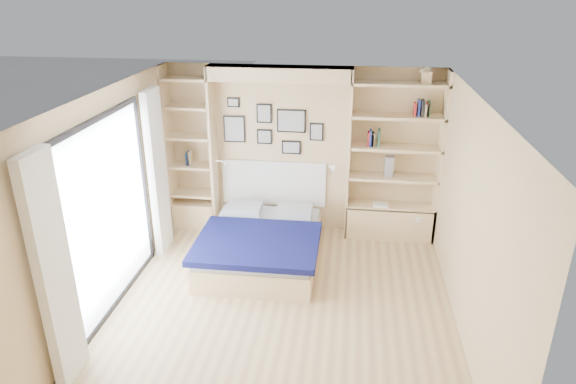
# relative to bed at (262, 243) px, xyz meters

# --- Properties ---
(ground) EXTENTS (4.50, 4.50, 0.00)m
(ground) POSITION_rel_bed_xyz_m (0.42, -1.12, -0.26)
(ground) COLOR tan
(ground) RESTS_ON ground
(room_shell) EXTENTS (4.50, 4.50, 4.50)m
(room_shell) POSITION_rel_bed_xyz_m (0.03, 0.40, 0.81)
(room_shell) COLOR tan
(room_shell) RESTS_ON ground
(bed) EXTENTS (1.59, 2.10, 1.07)m
(bed) POSITION_rel_bed_xyz_m (0.00, 0.00, 0.00)
(bed) COLOR beige
(bed) RESTS_ON ground
(photo_gallery) EXTENTS (1.48, 0.02, 0.82)m
(photo_gallery) POSITION_rel_bed_xyz_m (-0.03, 1.10, 1.34)
(photo_gallery) COLOR black
(photo_gallery) RESTS_ON ground
(reading_lamps) EXTENTS (1.92, 0.12, 0.15)m
(reading_lamps) POSITION_rel_bed_xyz_m (0.12, 0.88, 0.84)
(reading_lamps) COLOR silver
(reading_lamps) RESTS_ON ground
(shelf_decor) EXTENTS (3.49, 0.23, 2.03)m
(shelf_decor) POSITION_rel_bed_xyz_m (1.51, 0.95, 1.43)
(shelf_decor) COLOR #A51E1E
(shelf_decor) RESTS_ON ground
(deck_chair) EXTENTS (0.65, 0.89, 0.80)m
(deck_chair) POSITION_rel_bed_xyz_m (-2.66, -0.53, 0.12)
(deck_chair) COLOR tan
(deck_chair) RESTS_ON ground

